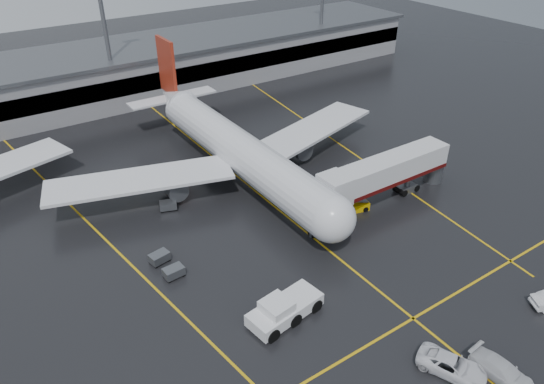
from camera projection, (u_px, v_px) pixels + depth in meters
ground at (276, 208)px, 61.33m from camera, size 220.00×220.00×0.00m
apron_line_centre at (276, 208)px, 61.32m from camera, size 0.25×90.00×0.02m
apron_line_stop at (413, 318)px, 45.75m from camera, size 60.00×0.25×0.02m
apron_line_left at (87, 221)px, 58.88m from camera, size 9.99×69.35×0.02m
apron_line_right at (337, 142)px, 76.97m from camera, size 7.57×69.64×0.02m
terminal at (130, 70)px, 92.99m from camera, size 122.00×19.00×8.60m
light_mast_mid at (104, 24)px, 81.12m from camera, size 3.00×1.20×25.45m
main_airliner at (235, 148)px, 65.99m from camera, size 48.80×45.60×14.10m
jet_bridge at (386, 173)px, 60.68m from camera, size 19.90×3.40×6.05m
pushback_tractor at (283, 310)px, 45.28m from camera, size 7.52×3.99×2.57m
belt_loader at (355, 207)px, 60.63m from camera, size 3.61×2.21×2.14m
service_van_a at (452, 366)px, 40.35m from camera, size 4.45×6.03×1.52m
service_van_b at (502, 371)px, 39.88m from camera, size 2.57×5.44×1.53m
baggage_cart_a at (174, 272)px, 50.32m from camera, size 2.08×1.42×1.12m
baggage_cart_b at (159, 257)px, 52.27m from camera, size 2.21×1.65×1.12m
baggage_cart_c at (168, 205)px, 60.74m from camera, size 2.32×1.90×1.12m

